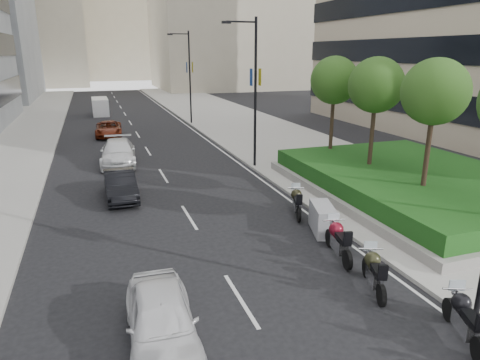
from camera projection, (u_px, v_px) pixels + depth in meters
name	position (u px, v px, depth m)	size (l,w,h in m)	color
sidewalk_right	(256.00, 131.00, 39.47)	(10.00, 100.00, 0.15)	#9E9B93
sidewalk_left	(1.00, 146.00, 32.90)	(8.00, 100.00, 0.15)	#9E9B93
lane_edge	(200.00, 135.00, 37.83)	(0.12, 100.00, 0.01)	silver
lane_centre	(140.00, 139.00, 36.21)	(0.12, 100.00, 0.01)	silver
building_cream_left	(16.00, 2.00, 89.54)	(26.00, 24.00, 34.00)	#B7AD93
building_cream_centre	(110.00, 5.00, 113.33)	(30.00, 24.00, 38.00)	#B7AD93
planter	(416.00, 190.00, 21.59)	(10.00, 14.00, 0.40)	gray
hedge	(418.00, 179.00, 21.42)	(9.40, 13.40, 0.80)	#144714
tree_1	(435.00, 92.00, 17.85)	(2.80, 2.80, 6.30)	#332319
tree_2	(376.00, 86.00, 21.48)	(2.80, 2.80, 6.30)	#332319
tree_3	(334.00, 81.00, 25.10)	(2.80, 2.80, 6.30)	#332319
lamp_post_1	(253.00, 86.00, 25.65)	(2.34, 0.45, 9.00)	black
lamp_post_2	(188.00, 73.00, 41.95)	(2.34, 0.45, 9.00)	black
motorcycle_2	(464.00, 318.00, 10.77)	(1.07, 2.19, 1.15)	black
motorcycle_3	(374.00, 271.00, 13.05)	(1.03, 2.20, 1.15)	black
motorcycle_4	(338.00, 240.00, 15.15)	(0.84, 2.43, 1.22)	black
motorcycle_5	(323.00, 219.00, 17.26)	(1.29, 2.04, 1.15)	black
motorcycle_6	(297.00, 202.00, 19.14)	(0.98, 2.17, 1.12)	black
car_a	(162.00, 320.00, 10.50)	(1.69, 4.20, 1.43)	silver
car_b	(120.00, 185.00, 21.28)	(1.46, 4.17, 1.37)	black
car_c	(118.00, 152.00, 27.81)	(2.17, 5.33, 1.55)	silver
car_d	(109.00, 129.00, 37.07)	(2.16, 4.68, 1.30)	#641E0C
delivery_van	(100.00, 107.00, 49.53)	(1.77, 4.57, 1.92)	white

